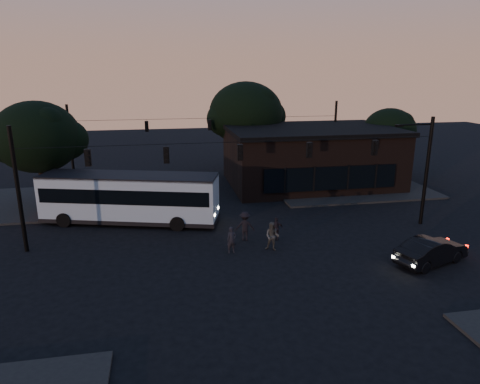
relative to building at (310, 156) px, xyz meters
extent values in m
plane|color=black|center=(-9.00, -15.97, -2.71)|extent=(120.00, 120.00, 0.00)
cube|color=black|center=(3.00, -1.97, -2.63)|extent=(14.00, 10.00, 0.15)
cube|color=black|center=(-23.00, -1.97, -2.63)|extent=(14.00, 10.00, 0.15)
cube|color=black|center=(0.00, 0.03, -0.21)|extent=(15.00, 10.00, 5.00)
cube|color=black|center=(0.00, 0.03, 2.49)|extent=(15.40, 10.40, 0.40)
cube|color=black|center=(0.00, -5.09, -0.91)|extent=(11.50, 0.18, 2.00)
cylinder|color=black|center=(-5.00, 6.03, -0.71)|extent=(0.44, 0.44, 4.00)
ellipsoid|color=black|center=(-5.00, 6.03, 3.49)|extent=(7.60, 7.60, 6.46)
cylinder|color=black|center=(9.00, 2.03, -1.21)|extent=(0.44, 0.44, 3.00)
ellipsoid|color=black|center=(9.00, 2.03, 1.94)|extent=(5.20, 5.20, 4.42)
cylinder|color=black|center=(-23.00, -2.97, -0.91)|extent=(0.44, 0.44, 3.60)
ellipsoid|color=black|center=(-23.00, -2.97, 2.87)|extent=(6.40, 6.40, 5.44)
cylinder|color=black|center=(-22.00, -11.97, 1.04)|extent=(0.24, 0.24, 7.50)
cylinder|color=black|center=(4.00, -11.97, 1.04)|extent=(0.24, 0.24, 7.50)
cylinder|color=black|center=(-9.00, -11.97, 3.49)|extent=(26.00, 0.03, 0.03)
cube|color=black|center=(-18.00, -11.97, 2.84)|extent=(0.34, 0.30, 1.00)
cube|color=black|center=(-13.50, -11.97, 2.84)|extent=(0.34, 0.30, 1.00)
cube|color=black|center=(-9.00, -11.97, 2.84)|extent=(0.34, 0.30, 1.00)
cube|color=black|center=(-4.50, -11.97, 2.84)|extent=(0.34, 0.30, 1.00)
cube|color=black|center=(0.00, -11.97, 2.84)|extent=(0.34, 0.30, 1.00)
cylinder|color=black|center=(-22.00, 4.03, 1.04)|extent=(0.24, 0.24, 7.50)
cylinder|color=black|center=(4.00, 4.03, 1.04)|extent=(0.24, 0.24, 7.50)
cylinder|color=black|center=(-9.00, 4.03, 3.29)|extent=(26.00, 0.03, 0.03)
cube|color=black|center=(-15.00, 4.03, 2.64)|extent=(0.34, 0.30, 1.00)
cube|color=black|center=(-9.00, 4.03, 2.64)|extent=(0.34, 0.30, 1.00)
cube|color=black|center=(-3.00, 4.03, 2.64)|extent=(0.34, 0.30, 1.00)
cube|color=#A2BCCE|center=(-16.11, -7.88, -0.76)|extent=(12.55, 6.08, 2.90)
cube|color=black|center=(-16.11, -7.88, -0.48)|extent=(12.09, 5.99, 1.00)
cube|color=black|center=(-16.11, -7.88, 0.69)|extent=(12.55, 6.08, 0.17)
cube|color=black|center=(-16.11, -7.88, -2.32)|extent=(12.67, 6.17, 0.28)
cylinder|color=black|center=(-20.62, -8.03, -2.21)|extent=(1.04, 0.55, 1.00)
cylinder|color=black|center=(-19.85, -5.35, -2.21)|extent=(1.04, 0.55, 1.00)
cylinder|color=black|center=(-12.97, -10.24, -2.21)|extent=(1.04, 0.55, 1.00)
cylinder|color=black|center=(-12.19, -7.57, -2.21)|extent=(1.04, 0.55, 1.00)
imported|color=black|center=(0.73, -17.97, -1.96)|extent=(4.80, 3.00, 1.49)
imported|color=black|center=(-9.97, -14.44, -1.91)|extent=(0.64, 0.47, 1.60)
imported|color=#40403A|center=(-7.52, -14.53, -1.83)|extent=(1.06, 0.98, 1.76)
imported|color=black|center=(-6.85, -13.04, -1.94)|extent=(0.95, 0.52, 1.53)
imported|color=black|center=(-8.81, -12.67, -1.76)|extent=(1.33, 0.92, 1.90)
camera|label=1|loc=(-13.83, -37.60, 7.66)|focal=32.00mm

